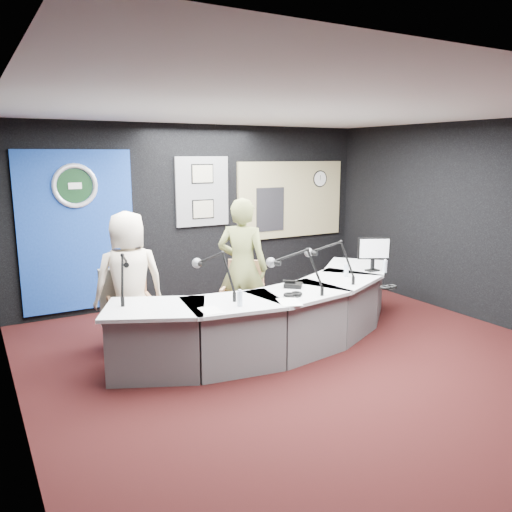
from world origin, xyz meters
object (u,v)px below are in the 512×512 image
broadcast_desk (277,316)px  armchair_right (243,300)px  person_man (129,282)px  armchair_left (130,308)px  person_woman (242,268)px

broadcast_desk → armchair_right: (-0.19, 0.54, 0.09)m
broadcast_desk → armchair_right: armchair_right is taller
armchair_right → person_man: bearing=-147.3°
armchair_left → person_woman: person_woman is taller
broadcast_desk → person_woman: 0.78m
armchair_right → person_woman: size_ratio=0.52×
person_man → armchair_left: bearing=-0.0°
broadcast_desk → person_woman: size_ratio=2.50×
broadcast_desk → armchair_left: bearing=155.1°
armchair_left → armchair_right: bearing=-1.7°
armchair_right → person_woman: 0.43m
armchair_right → person_man: person_man is taller
broadcast_desk → person_woman: person_woman is taller
armchair_left → armchair_right: 1.43m
person_man → broadcast_desk: bearing=158.4°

